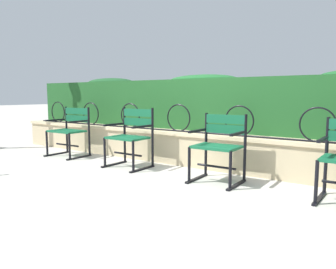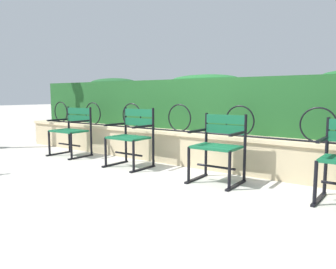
{
  "view_description": "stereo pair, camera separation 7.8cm",
  "coord_description": "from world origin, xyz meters",
  "views": [
    {
      "loc": [
        2.45,
        -3.39,
        1.07
      ],
      "look_at": [
        0.0,
        0.07,
        0.55
      ],
      "focal_mm": 35.08,
      "sensor_mm": 36.0,
      "label": 1
    },
    {
      "loc": [
        2.51,
        -3.34,
        1.07
      ],
      "look_at": [
        0.0,
        0.07,
        0.55
      ],
      "focal_mm": 35.08,
      "sensor_mm": 36.0,
      "label": 2
    }
  ],
  "objects": [
    {
      "name": "park_chair_centre_left",
      "position": [
        -0.78,
        0.22,
        0.47
      ],
      "size": [
        0.6,
        0.52,
        0.87
      ],
      "color": "#145B38",
      "rests_on": "ground"
    },
    {
      "name": "iron_arch_fence",
      "position": [
        -0.25,
        0.75,
        0.69
      ],
      "size": [
        7.45,
        0.02,
        0.42
      ],
      "color": "black",
      "rests_on": "stone_wall"
    },
    {
      "name": "park_chair_leftmost",
      "position": [
        -2.23,
        0.26,
        0.46
      ],
      "size": [
        0.64,
        0.54,
        0.85
      ],
      "color": "#145B38",
      "rests_on": "ground"
    },
    {
      "name": "ground_plane",
      "position": [
        0.0,
        0.0,
        0.0
      ],
      "size": [
        60.0,
        60.0,
        0.0
      ],
      "primitive_type": "plane",
      "color": "#BCB7AD"
    },
    {
      "name": "stone_wall",
      "position": [
        0.0,
        0.82,
        0.26
      ],
      "size": [
        8.0,
        0.41,
        0.51
      ],
      "color": "#C6B289",
      "rests_on": "ground"
    },
    {
      "name": "park_chair_centre_right",
      "position": [
        0.67,
        0.21,
        0.46
      ],
      "size": [
        0.58,
        0.53,
        0.83
      ],
      "color": "#145B38",
      "rests_on": "ground"
    },
    {
      "name": "hedge_row",
      "position": [
        -0.04,
        1.33,
        0.93
      ],
      "size": [
        7.84,
        0.66,
        0.88
      ],
      "color": "#1E5123",
      "rests_on": "stone_wall"
    }
  ]
}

